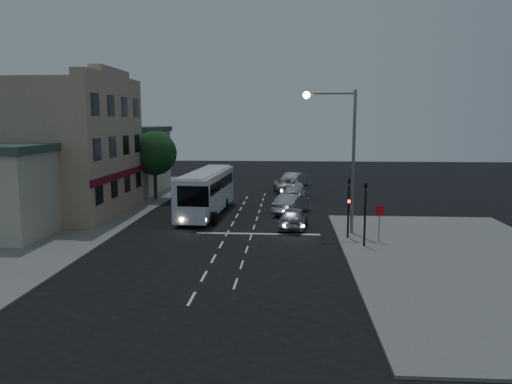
# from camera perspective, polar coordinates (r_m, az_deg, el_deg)

# --- Properties ---
(ground) EXTENTS (120.00, 120.00, 0.00)m
(ground) POSITION_cam_1_polar(r_m,az_deg,el_deg) (30.57, -3.76, -5.57)
(ground) COLOR black
(sidewalk_near) EXTENTS (12.00, 24.00, 0.12)m
(sidewalk_near) POSITION_cam_1_polar(r_m,az_deg,el_deg) (27.94, 22.75, -7.40)
(sidewalk_near) COLOR slate
(sidewalk_near) RESTS_ON ground
(sidewalk_far) EXTENTS (12.00, 50.00, 0.12)m
(sidewalk_far) POSITION_cam_1_polar(r_m,az_deg,el_deg) (41.71, -20.28, -2.26)
(sidewalk_far) COLOR slate
(sidewalk_far) RESTS_ON ground
(road_markings) EXTENTS (8.00, 30.55, 0.01)m
(road_markings) POSITION_cam_1_polar(r_m,az_deg,el_deg) (33.64, -0.85, -4.27)
(road_markings) COLOR silver
(road_markings) RESTS_ON ground
(tour_bus) EXTENTS (2.93, 11.25, 3.42)m
(tour_bus) POSITION_cam_1_polar(r_m,az_deg,el_deg) (38.72, -5.67, 0.12)
(tour_bus) COLOR silver
(tour_bus) RESTS_ON ground
(car_suv) EXTENTS (2.25, 4.54, 1.49)m
(car_suv) POSITION_cam_1_polar(r_m,az_deg,el_deg) (33.87, 4.30, -2.93)
(car_suv) COLOR gray
(car_suv) RESTS_ON ground
(car_sedan_a) EXTENTS (3.17, 5.08, 1.58)m
(car_sedan_a) POSITION_cam_1_polar(r_m,az_deg,el_deg) (39.13, 4.12, -1.35)
(car_sedan_a) COLOR #9F9FAF
(car_sedan_a) RESTS_ON ground
(car_sedan_b) EXTENTS (2.23, 5.08, 1.45)m
(car_sedan_b) POSITION_cam_1_polar(r_m,az_deg,el_deg) (45.31, 4.32, -0.12)
(car_sedan_b) COLOR #B1B1B1
(car_sedan_b) RESTS_ON ground
(car_sedan_c) EXTENTS (3.25, 5.99, 1.59)m
(car_sedan_c) POSITION_cam_1_polar(r_m,az_deg,el_deg) (50.24, 3.67, 0.79)
(car_sedan_c) COLOR #B2B2B2
(car_sedan_c) RESTS_ON ground
(car_extra) EXTENTS (3.23, 5.12, 1.59)m
(car_extra) POSITION_cam_1_polar(r_m,az_deg,el_deg) (54.92, 4.45, 1.41)
(car_extra) COLOR silver
(car_extra) RESTS_ON ground
(traffic_signal_main) EXTENTS (0.25, 0.35, 4.10)m
(traffic_signal_main) POSITION_cam_1_polar(r_m,az_deg,el_deg) (30.81, 10.55, -0.99)
(traffic_signal_main) COLOR black
(traffic_signal_main) RESTS_ON sidewalk_near
(traffic_signal_side) EXTENTS (0.18, 0.15, 4.10)m
(traffic_signal_side) POSITION_cam_1_polar(r_m,az_deg,el_deg) (28.97, 12.38, -1.63)
(traffic_signal_side) COLOR black
(traffic_signal_side) RESTS_ON sidewalk_near
(regulatory_sign) EXTENTS (0.45, 0.12, 2.20)m
(regulatory_sign) POSITION_cam_1_polar(r_m,az_deg,el_deg) (30.22, 13.94, -2.86)
(regulatory_sign) COLOR slate
(regulatory_sign) RESTS_ON sidewalk_near
(streetlight) EXTENTS (3.32, 0.44, 9.00)m
(streetlight) POSITION_cam_1_polar(r_m,az_deg,el_deg) (31.85, 9.95, 5.31)
(streetlight) COLOR slate
(streetlight) RESTS_ON sidewalk_near
(main_building) EXTENTS (10.12, 12.00, 11.00)m
(main_building) POSITION_cam_1_polar(r_m,az_deg,el_deg) (41.54, -21.84, 4.71)
(main_building) COLOR tan
(main_building) RESTS_ON sidewalk_far
(low_building_north) EXTENTS (9.40, 9.40, 6.50)m
(low_building_north) POSITION_cam_1_polar(r_m,az_deg,el_deg) (52.56, -15.66, 3.67)
(low_building_north) COLOR #BCAE97
(low_building_north) RESTS_ON sidewalk_far
(street_tree) EXTENTS (4.00, 4.00, 6.20)m
(street_tree) POSITION_cam_1_polar(r_m,az_deg,el_deg) (46.16, -11.53, 4.60)
(street_tree) COLOR black
(street_tree) RESTS_ON sidewalk_far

